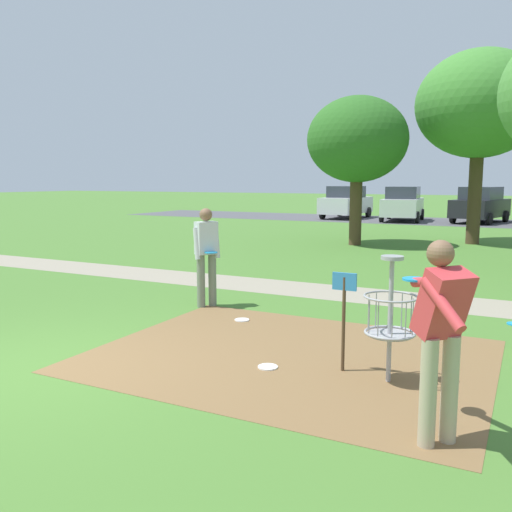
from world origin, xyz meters
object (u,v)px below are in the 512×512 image
Objects in this scene: frisbee_near_basket at (268,367)px; parked_car_leftmost at (346,202)px; parked_car_center_right at (480,205)px; player_foreground_watching at (206,251)px; frisbee_far_left at (242,320)px; tree_near_right at (480,105)px; tree_near_left at (357,140)px; frisbee_far_right at (441,337)px; player_throwing at (441,329)px; disc_golf_basket at (385,313)px; parked_car_center_left at (403,204)px.

frisbee_near_basket is 0.05× the size of parked_car_leftmost.
player_foreground_watching is at bearing -96.48° from parked_car_center_right.
frisbee_near_basket is 2.20m from frisbee_far_left.
tree_near_left is at bearing -149.24° from tree_near_right.
parked_car_center_right is (-1.39, 22.58, 0.91)m from frisbee_far_right.
tree_near_right is at bearing 94.38° from player_throwing.
frisbee_far_right is at bearing 97.52° from player_throwing.
player_foreground_watching is 1.51m from frisbee_far_left.
parked_car_center_right is at bearing 93.47° from tree_near_right.
disc_golf_basket is 26.01m from parked_car_leftmost.
parked_car_center_right reaches higher than frisbee_far_right.
tree_near_right is at bearing -65.26° from parked_car_center_left.
disc_golf_basket is 0.32× the size of parked_car_center_left.
disc_golf_basket is at bearing -99.03° from frisbee_far_right.
player_foreground_watching is 0.26× the size of tree_near_right.
parked_car_center_right is at bearing 86.17° from frisbee_far_left.
tree_near_left is 1.15× the size of parked_car_leftmost.
player_throwing is 7.82× the size of frisbee_far_right.
tree_near_right is at bearing -52.94° from parked_car_leftmost.
player_foreground_watching is 0.38× the size of parked_car_center_right.
frisbee_far_left is 0.05× the size of tree_near_left.
frisbee_far_right is 22.57m from parked_car_center_left.
tree_near_left is at bearing 109.39° from player_throwing.
disc_golf_basket is 0.81× the size of player_throwing.
frisbee_far_left is 23.80m from parked_car_leftmost.
tree_near_right reaches higher than disc_golf_basket.
frisbee_near_basket is 15.28m from tree_near_right.
player_foreground_watching is at bearing 177.98° from frisbee_far_right.
parked_car_leftmost is at bearing 103.75° from frisbee_far_left.
player_throwing is at bearing -26.41° from frisbee_near_basket.
parked_car_leftmost is (-6.95, 24.87, 0.91)m from frisbee_near_basket.
tree_near_right is (3.17, 12.17, 3.70)m from player_foreground_watching.
tree_near_right is at bearing 30.76° from tree_near_left.
frisbee_far_right is at bearing 80.97° from disc_golf_basket.
player_foreground_watching is at bearing 149.77° from frisbee_far_left.
parked_car_center_right is at bearing 83.52° from player_foreground_watching.
parked_car_leftmost reaches higher than player_throwing.
disc_golf_basket is 2.17m from frisbee_far_right.
frisbee_far_left is at bearing -76.25° from parked_car_leftmost.
parked_car_center_right is (1.54, 23.03, 0.91)m from frisbee_far_left.
disc_golf_basket is 3.13m from frisbee_far_left.
parked_car_center_left is (-3.58, 24.17, 0.91)m from frisbee_near_basket.
player_throwing is at bearing -70.82° from parked_car_leftmost.
parked_car_center_left is at bearing 114.74° from tree_near_right.
tree_near_left is (-2.68, 12.42, 3.48)m from frisbee_near_basket.
player_throwing is 14.47m from tree_near_left.
player_foreground_watching is 0.40× the size of parked_car_leftmost.
player_throwing is 3.41m from frisbee_far_right.
player_throwing is 2.49m from frisbee_near_basket.
disc_golf_basket is 14.85m from tree_near_right.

